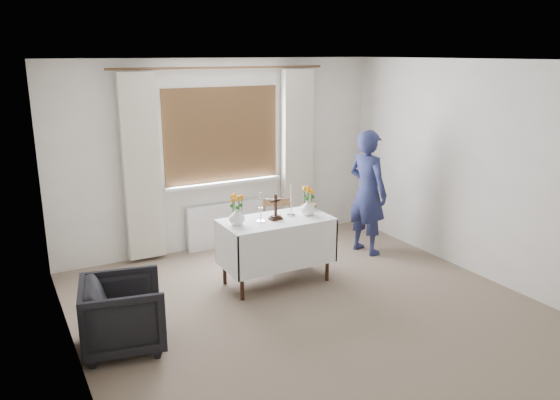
# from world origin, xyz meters

# --- Properties ---
(ground) EXTENTS (5.00, 5.00, 0.00)m
(ground) POSITION_xyz_m (0.00, 0.00, 0.00)
(ground) COLOR #87735D
(ground) RESTS_ON ground
(altar_table) EXTENTS (1.24, 0.64, 0.76)m
(altar_table) POSITION_xyz_m (0.02, 1.01, 0.38)
(altar_table) COLOR white
(altar_table) RESTS_ON ground
(wooden_chair) EXTENTS (0.48, 0.48, 0.83)m
(wooden_chair) POSITION_xyz_m (0.30, 1.45, 0.41)
(wooden_chair) COLOR #55351D
(wooden_chair) RESTS_ON ground
(armchair) EXTENTS (0.83, 0.82, 0.65)m
(armchair) POSITION_xyz_m (-1.84, 0.39, 0.33)
(armchair) COLOR black
(armchair) RESTS_ON ground
(person) EXTENTS (0.50, 0.66, 1.63)m
(person) POSITION_xyz_m (1.54, 1.33, 0.81)
(person) COLOR navy
(person) RESTS_ON ground
(radiator) EXTENTS (1.10, 0.10, 0.60)m
(radiator) POSITION_xyz_m (0.00, 2.42, 0.30)
(radiator) COLOR silver
(radiator) RESTS_ON ground
(wooden_cross) EXTENTS (0.15, 0.12, 0.29)m
(wooden_cross) POSITION_xyz_m (0.01, 0.99, 0.91)
(wooden_cross) COLOR black
(wooden_cross) RESTS_ON altar_table
(candlestick_left) EXTENTS (0.11, 0.11, 0.33)m
(candlestick_left) POSITION_xyz_m (-0.17, 1.00, 0.93)
(candlestick_left) COLOR silver
(candlestick_left) RESTS_ON altar_table
(candlestick_right) EXTENTS (0.11, 0.11, 0.36)m
(candlestick_right) POSITION_xyz_m (0.24, 1.05, 0.94)
(candlestick_right) COLOR silver
(candlestick_right) RESTS_ON altar_table
(flower_vase_left) EXTENTS (0.21, 0.21, 0.18)m
(flower_vase_left) POSITION_xyz_m (-0.45, 1.02, 0.85)
(flower_vase_left) COLOR white
(flower_vase_left) RESTS_ON altar_table
(flower_vase_right) EXTENTS (0.21, 0.21, 0.18)m
(flower_vase_right) POSITION_xyz_m (0.42, 0.98, 0.85)
(flower_vase_right) COLOR white
(flower_vase_right) RESTS_ON altar_table
(wicker_basket) EXTENTS (0.19, 0.19, 0.07)m
(wicker_basket) POSITION_xyz_m (0.54, 1.16, 0.80)
(wicker_basket) COLOR brown
(wicker_basket) RESTS_ON altar_table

